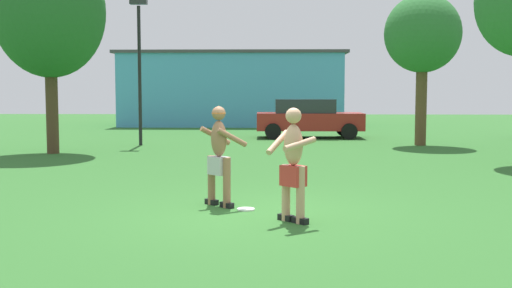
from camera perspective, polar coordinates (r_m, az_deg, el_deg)
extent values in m
plane|color=#2D6628|center=(10.15, -0.19, -6.33)|extent=(80.00, 80.00, 0.00)
cube|color=black|center=(11.00, -4.02, -5.22)|extent=(0.26, 0.26, 0.09)
cylinder|color=#936647|center=(10.94, -4.03, -3.27)|extent=(0.13, 0.13, 0.85)
cube|color=black|center=(10.69, -2.64, -5.51)|extent=(0.26, 0.26, 0.09)
cylinder|color=#936647|center=(10.63, -2.65, -3.51)|extent=(0.13, 0.13, 0.85)
cube|color=#B7B7BC|center=(10.75, -3.36, -1.95)|extent=(0.41, 0.41, 0.31)
ellipsoid|color=#936647|center=(10.70, -3.37, 0.49)|extent=(0.38, 0.39, 0.61)
cylinder|color=#936647|center=(10.93, -3.69, 0.74)|extent=(0.53, 0.34, 0.35)
cylinder|color=#936647|center=(10.59, -2.20, 0.61)|extent=(0.53, 0.35, 0.35)
sphere|color=#936647|center=(10.68, -3.38, 2.79)|extent=(0.23, 0.23, 0.23)
cone|color=orange|center=(10.67, -3.38, 3.13)|extent=(0.35, 0.35, 0.13)
cube|color=black|center=(9.47, 4.01, -6.89)|extent=(0.26, 0.26, 0.09)
cylinder|color=tan|center=(9.40, 4.02, -4.61)|extent=(0.13, 0.13, 0.85)
cube|color=black|center=(9.67, 2.71, -6.63)|extent=(0.26, 0.26, 0.09)
cylinder|color=tan|center=(9.60, 2.72, -4.40)|extent=(0.13, 0.13, 0.85)
cube|color=red|center=(9.46, 3.37, -2.87)|extent=(0.42, 0.42, 0.31)
ellipsoid|color=tan|center=(9.41, 3.39, -0.07)|extent=(0.39, 0.39, 0.62)
cylinder|color=tan|center=(9.17, 3.96, -0.01)|extent=(0.51, 0.45, 0.20)
cylinder|color=tan|center=(9.49, 1.99, 0.17)|extent=(0.37, 0.52, 0.35)
sphere|color=tan|center=(9.38, 3.40, 2.56)|extent=(0.24, 0.24, 0.24)
cylinder|color=white|center=(10.49, -0.91, -5.89)|extent=(0.29, 0.29, 0.03)
cube|color=maroon|center=(25.96, 4.85, 2.04)|extent=(4.33, 1.86, 0.70)
cube|color=#282D33|center=(25.92, 4.42, 3.44)|extent=(2.43, 1.62, 0.56)
cylinder|color=black|center=(27.02, 7.90, 1.38)|extent=(0.64, 0.23, 0.64)
cylinder|color=black|center=(25.23, 8.39, 1.13)|extent=(0.64, 0.23, 0.64)
cylinder|color=black|center=(26.81, 1.50, 1.40)|extent=(0.64, 0.23, 0.64)
cylinder|color=black|center=(25.02, 1.54, 1.15)|extent=(0.64, 0.23, 0.64)
cylinder|color=black|center=(22.71, -10.44, 6.03)|extent=(0.12, 0.12, 4.88)
cube|color=#333338|center=(22.91, -10.54, 12.52)|extent=(0.60, 0.24, 0.20)
cube|color=#4C9ED1|center=(35.01, -2.13, 4.86)|extent=(11.78, 4.91, 3.84)
cube|color=#3F3F44|center=(35.06, -2.14, 8.13)|extent=(12.25, 5.11, 0.16)
cylinder|color=#4C3823|center=(20.51, -17.90, 3.28)|extent=(0.37, 0.37, 2.94)
ellipsoid|color=#236028|center=(20.64, -18.12, 11.33)|extent=(3.37, 3.37, 4.06)
cylinder|color=brown|center=(23.13, 14.65, 3.57)|extent=(0.39, 0.39, 2.97)
ellipsoid|color=#2D7033|center=(23.20, 14.78, 9.61)|extent=(2.67, 2.67, 2.74)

